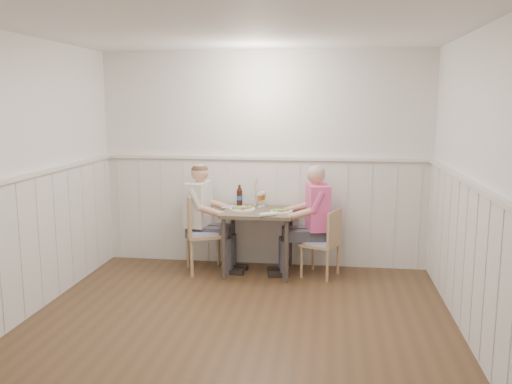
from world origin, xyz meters
TOP-DOWN VIEW (x-y plane):
  - ground_plane at (0.00, 0.00)m, footprint 4.50×4.50m
  - room_shell at (0.00, 0.00)m, footprint 4.04×4.54m
  - wainscot at (0.00, 0.69)m, footprint 4.00×4.49m
  - dining_table at (-0.02, 1.84)m, footprint 0.81×0.70m
  - chair_right at (0.75, 1.80)m, footprint 0.49×0.49m
  - chair_left at (-0.70, 1.81)m, footprint 0.57×0.57m
  - man_in_pink at (0.63, 1.88)m, footprint 0.65×0.47m
  - diner_cream at (-0.70, 1.88)m, footprint 0.63×0.44m
  - plate_man at (0.25, 1.76)m, footprint 0.25×0.25m
  - plate_diner at (-0.22, 1.83)m, footprint 0.30×0.30m
  - beer_glass_a at (0.01, 2.10)m, footprint 0.07×0.07m
  - beer_glass_b at (-0.02, 2.04)m, footprint 0.07×0.07m
  - beer_bottle at (-0.28, 2.09)m, footprint 0.07×0.07m
  - rolled_napkin at (0.13, 1.53)m, footprint 0.20×0.14m
  - grass_vase at (-0.10, 2.14)m, footprint 0.04×0.04m
  - gingham_mat at (-0.35, 2.01)m, footprint 0.26×0.21m

SIDE VIEW (x-z plane):
  - ground_plane at x=0.00m, z-range 0.00..0.00m
  - chair_right at x=0.75m, z-range 0.03..0.82m
  - chair_left at x=-0.70m, z-range 0.04..0.97m
  - man_in_pink at x=0.63m, z-range -0.11..1.20m
  - diner_cream at x=-0.70m, z-range -0.11..1.20m
  - dining_table at x=-0.02m, z-range 0.27..1.02m
  - wainscot at x=0.00m, z-range 0.02..1.36m
  - gingham_mat at x=-0.35m, z-range 0.75..0.76m
  - plate_man at x=0.25m, z-range 0.74..0.80m
  - rolled_napkin at x=0.13m, z-range 0.75..0.79m
  - plate_diner at x=-0.22m, z-range 0.74..0.81m
  - beer_bottle at x=-0.28m, z-range 0.74..0.99m
  - beer_glass_b at x=-0.02m, z-range 0.78..0.95m
  - beer_glass_a at x=0.01m, z-range 0.78..0.96m
  - grass_vase at x=-0.10m, z-range 0.73..1.09m
  - room_shell at x=0.00m, z-range 0.22..2.82m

